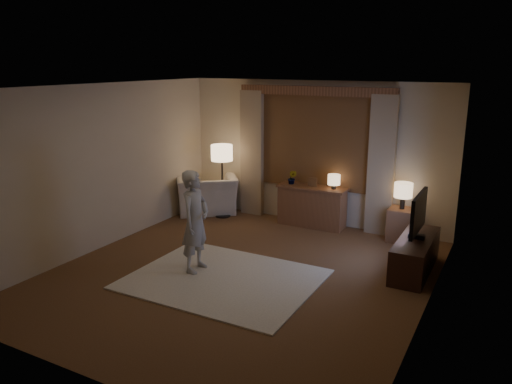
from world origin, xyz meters
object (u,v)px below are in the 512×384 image
Objects in this scene: armchair at (206,194)px; person at (195,221)px; sideboard at (312,207)px; side_table at (401,225)px; tv_stand at (415,255)px.

person is at bearing 81.95° from armchair.
sideboard is at bearing -17.79° from person.
sideboard is at bearing 178.22° from side_table.
armchair is at bearing 166.37° from tv_stand.
sideboard is 2.42m from tv_stand.
person is (1.48, -2.49, 0.37)m from armchair.
armchair is 0.83× the size of tv_stand.
sideboard is 1.04× the size of armchair.
armchair is 2.06× the size of side_table.
side_table is at bearing -44.58° from person.
side_table is (3.78, 0.15, -0.10)m from armchair.
tv_stand is (4.24, -1.03, -0.13)m from armchair.
sideboard is 2.80m from person.
side_table reaches higher than tv_stand.
armchair is at bearing -174.70° from sideboard.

